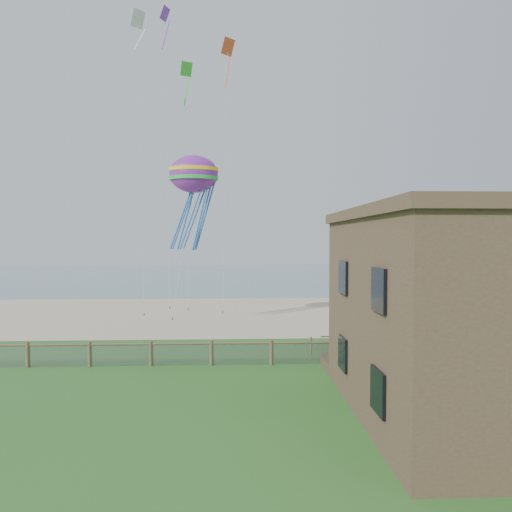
{
  "coord_description": "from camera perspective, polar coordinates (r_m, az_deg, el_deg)",
  "views": [
    {
      "loc": [
        1.32,
        -16.62,
        6.26
      ],
      "look_at": [
        2.31,
        8.0,
        5.4
      ],
      "focal_mm": 32.0,
      "sensor_mm": 36.0,
      "label": 1
    }
  ],
  "objects": [
    {
      "name": "kite_purple",
      "position": [
        41.71,
        -11.33,
        26.47
      ],
      "size": [
        2.11,
        1.74,
        2.88
      ],
      "primitive_type": null,
      "rotation": [
        0.44,
        0.0,
        1.13
      ],
      "color": "purple"
    },
    {
      "name": "kite_green",
      "position": [
        38.95,
        -8.69,
        20.9
      ],
      "size": [
        1.73,
        2.11,
        2.86
      ],
      "primitive_type": null,
      "rotation": [
        0.44,
        0.0,
        0.42
      ],
      "color": "green"
    },
    {
      "name": "kite_white",
      "position": [
        37.7,
        -14.55,
        25.77
      ],
      "size": [
        2.09,
        2.09,
        2.7
      ],
      "primitive_type": null,
      "rotation": [
        0.44,
        0.0,
        0.79
      ],
      "color": "white"
    },
    {
      "name": "octopus_kite",
      "position": [
        32.87,
        -7.78,
        6.91
      ],
      "size": [
        3.68,
        2.73,
        7.21
      ],
      "primitive_type": null,
      "rotation": [
        0.0,
        0.0,
        -0.08
      ],
      "color": "red"
    },
    {
      "name": "sand_beach",
      "position": [
        39.15,
        -4.24,
        -7.2
      ],
      "size": [
        72.0,
        20.0,
        0.02
      ],
      "primitive_type": "cube",
      "color": "#C9B291",
      "rests_on": "ground"
    },
    {
      "name": "ground",
      "position": [
        17.81,
        -6.76,
        -18.58
      ],
      "size": [
        160.0,
        160.0,
        0.0
      ],
      "primitive_type": "plane",
      "color": "#286221",
      "rests_on": "ground"
    },
    {
      "name": "chainlink_fence",
      "position": [
        23.37,
        -5.6,
        -12.15
      ],
      "size": [
        36.2,
        0.2,
        1.25
      ],
      "primitive_type": null,
      "color": "brown",
      "rests_on": "ground"
    },
    {
      "name": "motel_deck",
      "position": [
        25.3,
        25.87,
        -11.94
      ],
      "size": [
        15.0,
        2.0,
        0.5
      ],
      "primitive_type": "cube",
      "color": "brown",
      "rests_on": "ground"
    },
    {
      "name": "picnic_table",
      "position": [
        23.39,
        14.87,
        -12.49
      ],
      "size": [
        2.31,
        1.91,
        0.87
      ],
      "primitive_type": null,
      "rotation": [
        0.0,
        0.0,
        -0.19
      ],
      "color": "brown",
      "rests_on": "ground"
    },
    {
      "name": "kite_red",
      "position": [
        37.32,
        -3.53,
        23.42
      ],
      "size": [
        2.13,
        2.22,
        2.97
      ],
      "primitive_type": null,
      "rotation": [
        0.44,
        0.0,
        0.69
      ],
      "color": "#E45428"
    },
    {
      "name": "ocean",
      "position": [
        82.87,
        -3.21,
        -2.33
      ],
      "size": [
        160.0,
        68.0,
        0.02
      ],
      "primitive_type": "cube",
      "color": "slate",
      "rests_on": "ground"
    }
  ]
}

